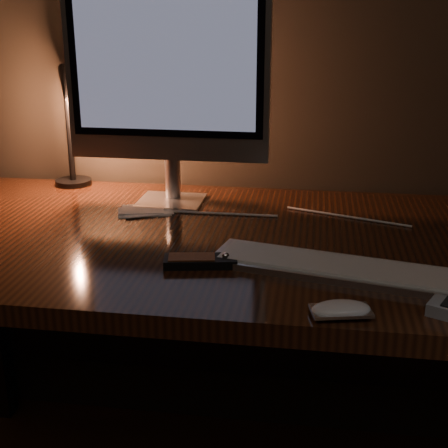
# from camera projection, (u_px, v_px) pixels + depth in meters

# --- Properties ---
(desk) EXTENTS (1.60, 0.75, 0.75)m
(desk) POSITION_uv_depth(u_px,v_px,m) (231.00, 278.00, 1.42)
(desk) COLOR #34180B
(desk) RESTS_ON ground
(monitor) EXTENTS (0.48, 0.14, 0.50)m
(monitor) POSITION_uv_depth(u_px,v_px,m) (167.00, 80.00, 1.43)
(monitor) COLOR silver
(monitor) RESTS_ON desk
(keyboard) EXTENTS (0.46, 0.21, 0.02)m
(keyboard) POSITION_uv_depth(u_px,v_px,m) (332.00, 267.00, 1.13)
(keyboard) COLOR silver
(keyboard) RESTS_ON desk
(mouse) EXTENTS (0.10, 0.07, 0.02)m
(mouse) POSITION_uv_depth(u_px,v_px,m) (341.00, 311.00, 0.96)
(mouse) COLOR white
(mouse) RESTS_ON desk
(media_remote) EXTENTS (0.14, 0.07, 0.03)m
(media_remote) POSITION_uv_depth(u_px,v_px,m) (200.00, 261.00, 1.15)
(media_remote) COLOR black
(media_remote) RESTS_ON desk
(papers) EXTENTS (0.14, 0.12, 0.01)m
(papers) POSITION_uv_depth(u_px,v_px,m) (144.00, 211.00, 1.46)
(papers) COLOR white
(papers) RESTS_ON desk
(desk_lamp) EXTENTS (0.15, 0.17, 0.32)m
(desk_lamp) POSITION_uv_depth(u_px,v_px,m) (71.00, 105.00, 1.59)
(desk_lamp) COLOR black
(desk_lamp) RESTS_ON desk
(cable) EXTENTS (0.59, 0.13, 0.01)m
(cable) POSITION_uv_depth(u_px,v_px,m) (278.00, 216.00, 1.42)
(cable) COLOR white
(cable) RESTS_ON desk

